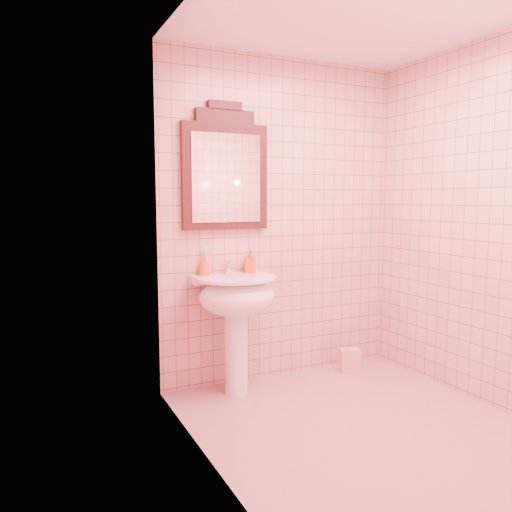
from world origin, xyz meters
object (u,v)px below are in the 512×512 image
pedestal_sink (237,305)px  mirror (225,171)px  towel (350,360)px  soap_dispenser (250,261)px  toothbrush_cup (205,268)px

pedestal_sink → mirror: (-0.00, 0.20, 0.96)m
pedestal_sink → towel: (1.02, 0.03, -0.57)m
mirror → soap_dispenser: (0.18, -0.04, -0.67)m
towel → toothbrush_cup: bearing=172.7°
soap_dispenser → towel: 1.21m
mirror → soap_dispenser: bearing=-13.3°
mirror → towel: 1.85m
toothbrush_cup → towel: (1.20, -0.15, -0.82)m
mirror → toothbrush_cup: (-0.17, -0.02, -0.71)m
pedestal_sink → mirror: mirror is taller
pedestal_sink → toothbrush_cup: size_ratio=4.73×
pedestal_sink → towel: bearing=1.5°
pedestal_sink → mirror: bearing=90.0°
pedestal_sink → toothbrush_cup: 0.36m
toothbrush_cup → mirror: bearing=7.0°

